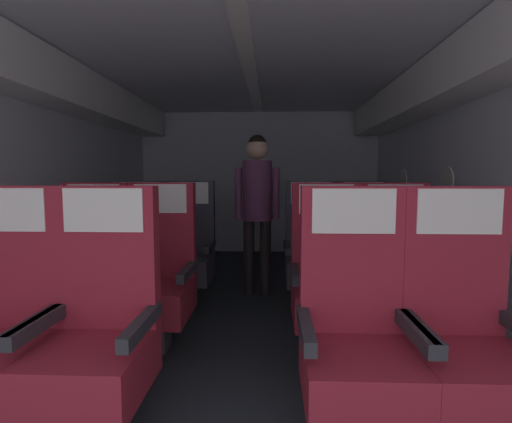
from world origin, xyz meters
TOP-DOWN VIEW (x-y plane):
  - ground at (0.00, 2.96)m, footprint 3.85×6.32m
  - fuselage_shell at (0.00, 3.22)m, footprint 3.73×5.97m
  - seat_a_left_aisle at (-0.56, 1.60)m, footprint 0.49×0.52m
  - seat_a_right_aisle at (1.03, 1.60)m, footprint 0.49×0.52m
  - seat_a_right_window at (0.57, 1.60)m, footprint 0.49×0.52m
  - seat_b_left_window at (-1.03, 2.51)m, footprint 0.49×0.52m
  - seat_b_left_aisle at (-0.57, 2.53)m, footprint 0.49×0.52m
  - seat_b_right_aisle at (1.03, 2.52)m, footprint 0.49×0.52m
  - seat_b_right_window at (0.57, 2.52)m, footprint 0.49×0.52m
  - seat_c_left_window at (-1.03, 3.43)m, footprint 0.49×0.52m
  - seat_c_left_aisle at (-0.57, 3.45)m, footprint 0.49×0.52m
  - seat_c_right_aisle at (1.03, 3.44)m, footprint 0.49×0.52m
  - seat_c_right_window at (0.56, 3.43)m, footprint 0.49×0.52m
  - flight_attendant at (0.06, 3.72)m, footprint 0.43×0.28m

SIDE VIEW (x-z plane):
  - ground at x=0.00m, z-range -0.02..0.00m
  - seat_a_left_aisle at x=-0.56m, z-range -0.09..1.02m
  - seat_a_right_aisle at x=1.03m, z-range -0.09..1.02m
  - seat_a_right_window at x=0.57m, z-range -0.09..1.02m
  - seat_b_left_window at x=-1.03m, z-range -0.09..1.02m
  - seat_b_left_aisle at x=-0.57m, z-range -0.09..1.02m
  - seat_b_right_aisle at x=1.03m, z-range -0.09..1.02m
  - seat_b_right_window at x=0.57m, z-range -0.09..1.02m
  - seat_c_left_window at x=-1.03m, z-range -0.09..1.02m
  - seat_c_left_aisle at x=-0.57m, z-range -0.09..1.02m
  - seat_c_right_aisle at x=1.03m, z-range -0.09..1.02m
  - seat_c_right_window at x=0.56m, z-range -0.09..1.02m
  - flight_attendant at x=0.06m, z-range 0.18..1.73m
  - fuselage_shell at x=0.00m, z-range 0.49..2.68m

